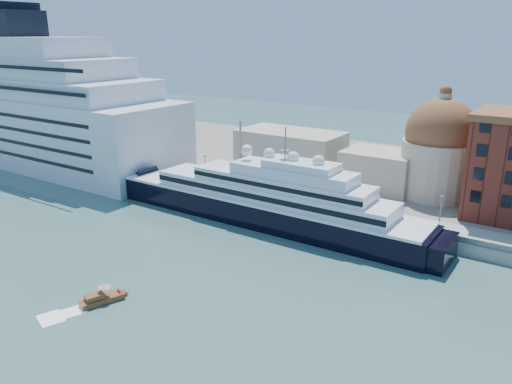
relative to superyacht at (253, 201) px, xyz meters
The scene contains 9 objects.
ground 25.27m from the superyacht, 67.64° to the right, with size 400.00×400.00×0.00m, color #38615D.
quay 14.87m from the superyacht, 49.32° to the left, with size 180.00×10.00×2.50m, color gray.
land 52.97m from the superyacht, 79.69° to the left, with size 260.00×72.00×2.00m, color slate.
quay_fence 11.56m from the superyacht, 34.52° to the left, with size 180.00×0.10×1.20m, color slate.
superyacht is the anchor object (origin of this frame).
service_barge 45.94m from the superyacht, behind, with size 10.89×5.31×2.35m.
water_taxi 44.81m from the superyacht, 88.45° to the right, with size 4.46×7.16×3.23m.
church 38.70m from the superyacht, 65.47° to the left, with size 66.00×18.00×25.50m.
lamp_posts 11.17m from the superyacht, 109.11° to the left, with size 120.80×2.40×18.00m.
Camera 1 is at (51.47, -66.19, 40.90)m, focal length 35.00 mm.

